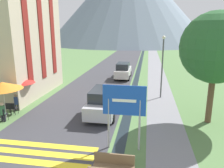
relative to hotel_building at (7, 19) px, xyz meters
The scene contains 21 objects.
ground_plane 13.92m from the hotel_building, 40.42° to the left, with size 160.00×160.00×0.00m, color #517542.
road 20.32m from the hotel_building, 69.04° to the left, with size 6.40×60.00×0.01m.
footpath 23.12m from the hotel_building, 54.17° to the left, with size 2.20×60.00×0.01m.
drainage_channel 21.86m from the hotel_building, 59.52° to the left, with size 0.60×60.00×0.00m.
crosswalk_marking 13.00m from the hotel_building, 52.38° to the right, with size 5.44×1.84×0.01m.
hotel_building is the anchor object (origin of this frame).
road_sign 14.07m from the hotel_building, 36.17° to the right, with size 2.00×0.11×3.17m.
parked_car_near 11.20m from the hotel_building, 22.52° to the right, with size 1.86×4.42×1.82m.
parked_car_far 13.01m from the hotel_building, 39.95° to the left, with size 1.71×4.23×1.82m.
cafe_chair_nearest 8.92m from the hotel_building, 63.03° to the right, with size 0.40×0.40×0.85m.
cafe_chair_near_left 8.14m from the hotel_building, 60.54° to the right, with size 0.40×0.40×0.85m.
cafe_chair_far_left 6.83m from the hotel_building, 41.72° to the right, with size 0.40×0.40×0.85m.
cafe_chair_middle 7.36m from the hotel_building, 51.62° to the right, with size 0.40×0.40×0.85m.
cafe_chair_near_right 8.21m from the hotel_building, 58.02° to the right, with size 0.40×0.40×0.85m.
cafe_umbrella_front_orange 7.47m from the hotel_building, 62.16° to the right, with size 2.47×2.47×2.42m.
cafe_umbrella_middle_red 5.89m from the hotel_building, 48.56° to the right, with size 2.06×2.06×2.17m.
person_seated_far 8.79m from the hotel_building, 62.94° to the right, with size 0.32×0.32×1.24m.
person_seated_near 7.56m from the hotel_building, 55.48° to the right, with size 0.32×0.32×1.22m.
person_standing_terrace 6.65m from the hotel_building, 46.86° to the right, with size 0.32×0.32×1.73m.
streetlamp 13.45m from the hotel_building, ahead, with size 0.28×0.28×5.12m.
tree_by_path 16.24m from the hotel_building, 14.07° to the right, with size 4.15×4.15×6.68m.
Camera 1 is at (2.40, -5.35, 5.64)m, focal length 35.00 mm.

